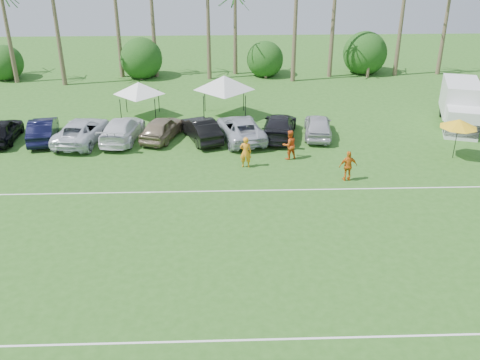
{
  "coord_description": "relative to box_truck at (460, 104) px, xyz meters",
  "views": [
    {
      "loc": [
        1.68,
        -12.95,
        13.77
      ],
      "look_at": [
        2.58,
        12.11,
        1.6
      ],
      "focal_mm": 40.0,
      "sensor_mm": 36.0,
      "label": 1
    }
  ],
  "objects": [
    {
      "name": "field_lines",
      "position": [
        -19.21,
        -16.11,
        -1.69
      ],
      "size": [
        80.0,
        12.1,
        0.01
      ],
      "color": "white",
      "rests_on": "ground"
    },
    {
      "name": "bush_tree_3",
      "position": [
        -3.21,
        14.89,
        0.1
      ],
      "size": [
        4.0,
        4.0,
        4.0
      ],
      "color": "brown",
      "rests_on": "ground"
    },
    {
      "name": "parked_car_6",
      "position": [
        -16.22,
        -2.12,
        -0.91
      ],
      "size": [
        3.73,
        6.07,
        1.57
      ],
      "primitive_type": "imported",
      "rotation": [
        0.0,
        0.0,
        3.35
      ],
      "color": "#B0B4C0",
      "rests_on": "ground"
    },
    {
      "name": "parked_car_3",
      "position": [
        -24.44,
        -1.97,
        -0.91
      ],
      "size": [
        2.83,
        5.64,
        1.57
      ],
      "primitive_type": "imported",
      "rotation": [
        0.0,
        0.0,
        3.02
      ],
      "color": "white",
      "rests_on": "ground"
    },
    {
      "name": "bush_tree_2",
      "position": [
        -13.21,
        14.89,
        0.1
      ],
      "size": [
        4.0,
        4.0,
        4.0
      ],
      "color": "brown",
      "rests_on": "ground"
    },
    {
      "name": "parked_car_4",
      "position": [
        -21.7,
        -1.81,
        -0.91
      ],
      "size": [
        3.16,
        4.96,
        1.57
      ],
      "primitive_type": "imported",
      "rotation": [
        0.0,
        0.0,
        2.84
      ],
      "color": "gray",
      "rests_on": "ground"
    },
    {
      "name": "parked_car_0",
      "position": [
        -32.66,
        -1.88,
        -0.91
      ],
      "size": [
        2.09,
        4.7,
        1.57
      ],
      "primitive_type": "imported",
      "rotation": [
        0.0,
        0.0,
        3.19
      ],
      "color": "black",
      "rests_on": "ground"
    },
    {
      "name": "parked_car_5",
      "position": [
        -18.96,
        -2.14,
        -0.91
      ],
      "size": [
        3.22,
        5.05,
        1.57
      ],
      "primitive_type": "imported",
      "rotation": [
        0.0,
        0.0,
        3.5
      ],
      "color": "black",
      "rests_on": "ground"
    },
    {
      "name": "box_truck",
      "position": [
        0.0,
        0.0,
        0.0
      ],
      "size": [
        4.0,
        6.55,
        3.17
      ],
      "rotation": [
        0.0,
        0.0,
        -0.3
      ],
      "color": "white",
      "rests_on": "ground"
    },
    {
      "name": "bush_tree_0",
      "position": [
        -38.21,
        14.89,
        0.1
      ],
      "size": [
        4.0,
        4.0,
        4.0
      ],
      "color": "brown",
      "rests_on": "ground"
    },
    {
      "name": "canopy_tent_right",
      "position": [
        -17.3,
        2.57,
        1.6
      ],
      "size": [
        4.75,
        4.75,
        3.85
      ],
      "color": "black",
      "rests_on": "ground"
    },
    {
      "name": "parked_car_2",
      "position": [
        -27.18,
        -2.19,
        -0.91
      ],
      "size": [
        3.34,
        5.95,
        1.57
      ],
      "primitive_type": "imported",
      "rotation": [
        0.0,
        0.0,
        3.01
      ],
      "color": "silver",
      "rests_on": "ground"
    },
    {
      "name": "market_umbrella",
      "position": [
        -2.65,
        -5.89,
        0.66
      ],
      "size": [
        2.35,
        2.35,
        2.62
      ],
      "color": "black",
      "rests_on": "ground"
    },
    {
      "name": "bush_tree_1",
      "position": [
        -25.21,
        14.89,
        0.1
      ],
      "size": [
        4.0,
        4.0,
        4.0
      ],
      "color": "brown",
      "rests_on": "ground"
    },
    {
      "name": "sideline_player_c",
      "position": [
        -10.2,
        -8.95,
        -0.78
      ],
      "size": [
        1.12,
        0.56,
        1.84
      ],
      "primitive_type": "imported",
      "rotation": [
        0.0,
        0.0,
        3.25
      ],
      "color": "orange",
      "rests_on": "ground"
    },
    {
      "name": "canopy_tent_left",
      "position": [
        -23.81,
        2.83,
        1.08
      ],
      "size": [
        4.01,
        4.01,
        3.25
      ],
      "color": "black",
      "rests_on": "ground"
    },
    {
      "name": "sideline_player_b",
      "position": [
        -13.25,
        -5.64,
        -0.74
      ],
      "size": [
        1.13,
        1.02,
        1.91
      ],
      "primitive_type": "imported",
      "rotation": [
        0.0,
        0.0,
        3.53
      ],
      "color": "#DC5018",
      "rests_on": "ground"
    },
    {
      "name": "parked_car_1",
      "position": [
        -29.92,
        -1.84,
        -0.91
      ],
      "size": [
        2.48,
        4.99,
        1.57
      ],
      "primitive_type": "imported",
      "rotation": [
        0.0,
        0.0,
        3.32
      ],
      "color": "black",
      "rests_on": "ground"
    },
    {
      "name": "parked_car_8",
      "position": [
        -10.74,
        -1.74,
        -0.91
      ],
      "size": [
        2.46,
        4.82,
        1.57
      ],
      "primitive_type": "imported",
      "rotation": [
        0.0,
        0.0,
        3.01
      ],
      "color": "#B8B8BE",
      "rests_on": "ground"
    },
    {
      "name": "parked_car_7",
      "position": [
        -13.48,
        -1.68,
        -0.91
      ],
      "size": [
        3.18,
        5.73,
        1.57
      ],
      "primitive_type": "imported",
      "rotation": [
        0.0,
        0.0,
        2.95
      ],
      "color": "black",
      "rests_on": "ground"
    },
    {
      "name": "sideline_player_a",
      "position": [
        -16.1,
        -6.83,
        -0.71
      ],
      "size": [
        0.75,
        0.52,
        1.98
      ],
      "primitive_type": "imported",
      "rotation": [
        0.0,
        0.0,
        3.07
      ],
      "color": "orange",
      "rests_on": "ground"
    }
  ]
}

